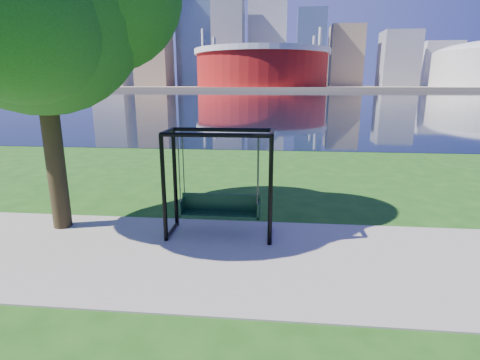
# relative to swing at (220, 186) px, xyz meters

# --- Properties ---
(ground) EXTENTS (900.00, 900.00, 0.00)m
(ground) POSITION_rel_swing_xyz_m (0.39, -0.63, -1.16)
(ground) COLOR #1E5114
(ground) RESTS_ON ground
(path) EXTENTS (120.00, 4.00, 0.03)m
(path) POSITION_rel_swing_xyz_m (0.39, -1.13, -1.14)
(path) COLOR #9E937F
(path) RESTS_ON ground
(river) EXTENTS (900.00, 180.00, 0.02)m
(river) POSITION_rel_swing_xyz_m (0.39, 101.37, -1.15)
(river) COLOR black
(river) RESTS_ON ground
(far_bank) EXTENTS (900.00, 228.00, 2.00)m
(far_bank) POSITION_rel_swing_xyz_m (0.39, 305.37, -0.16)
(far_bank) COLOR #937F60
(far_bank) RESTS_ON ground
(stadium) EXTENTS (83.00, 83.00, 32.00)m
(stadium) POSITION_rel_swing_xyz_m (-9.61, 234.37, 13.07)
(stadium) COLOR maroon
(stadium) RESTS_ON far_bank
(skyline) EXTENTS (392.00, 66.00, 96.50)m
(skyline) POSITION_rel_swing_xyz_m (-3.88, 318.77, 34.73)
(skyline) COLOR gray
(skyline) RESTS_ON far_bank
(swing) EXTENTS (2.35, 1.03, 2.40)m
(swing) POSITION_rel_swing_xyz_m (0.00, 0.00, 0.00)
(swing) COLOR black
(swing) RESTS_ON ground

